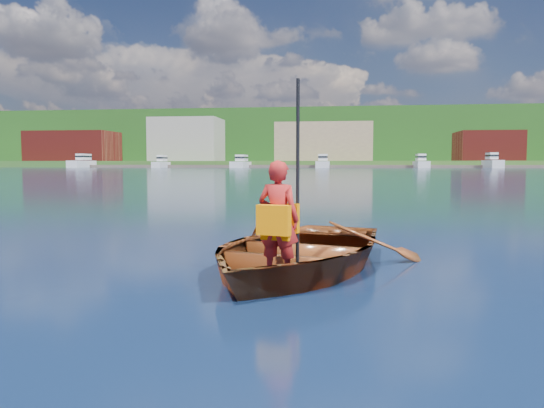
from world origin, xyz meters
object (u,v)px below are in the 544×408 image
(child_paddler, at_px, (279,219))
(marina_yachts, at_px, (315,163))
(dock, at_px, (335,166))
(rowboat, at_px, (296,251))

(child_paddler, height_order, marina_yachts, marina_yachts)
(dock, bearing_deg, child_paddler, -89.37)
(child_paddler, height_order, dock, child_paddler)
(rowboat, xyz_separation_m, child_paddler, (-0.10, -0.91, 0.47))
(rowboat, distance_m, marina_yachts, 143.03)
(child_paddler, xyz_separation_m, marina_yachts, (-7.04, 143.75, 0.71))
(rowboat, relative_size, dock, 0.03)
(child_paddler, bearing_deg, marina_yachts, 92.81)
(marina_yachts, bearing_deg, rowboat, -87.14)
(child_paddler, bearing_deg, rowboat, 83.54)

